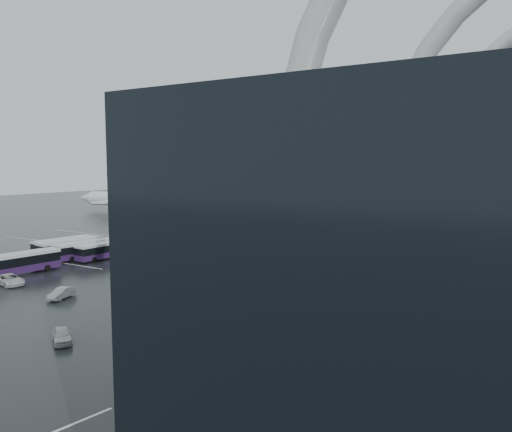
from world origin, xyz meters
The scene contains 25 objects.
ground centered at (0.00, 0.00, 0.00)m, with size 420.00×420.00×0.00m, color black.
lane_marking_near centered at (0.00, -2.00, 0.01)m, with size 120.00×0.25×0.01m, color white.
lane_marking_mid centered at (0.00, 12.00, 0.01)m, with size 120.00×0.25×0.01m, color white.
lane_marking_far centered at (0.00, 40.00, 0.01)m, with size 120.00×0.25×0.01m, color white.
bus_bay_line_south centered at (-24.00, -16.00, 0.01)m, with size 28.00×0.25×0.01m, color white.
bus_bay_line_north centered at (-24.00, 0.00, 0.01)m, with size 28.00×0.25×0.01m, color white.
airliner_main centered at (10.47, 25.99, 5.37)m, with size 63.00×54.37×21.45m.
airliner_gate_b centered at (8.08, 73.77, 5.18)m, with size 59.33×52.49×20.71m.
airliner_gate_c centered at (13.37, 135.03, 5.29)m, with size 59.34×54.73×21.15m.
jet_remote_west centered at (-82.53, 59.49, 4.52)m, with size 40.18×32.52×17.51m.
jet_remote_mid centered at (-81.22, 83.88, 5.57)m, with size 49.35×39.70×21.57m.
jet_remote_far centered at (-89.71, 117.10, 5.43)m, with size 48.35×39.02×21.03m.
bus_row_near_a centered at (-28.31, -9.68, 1.64)m, with size 3.71×12.31×2.99m.
bus_row_near_b centered at (-24.66, -10.65, 1.73)m, with size 4.31×13.01×3.14m.
bus_row_near_c centered at (-20.36, -10.40, 1.75)m, with size 4.31×13.15×3.18m.
bus_row_near_d centered at (-16.87, -8.70, 1.68)m, with size 3.51×12.59×3.07m.
bus_row_far_c centered at (-18.39, -26.02, 1.87)m, with size 4.40×14.08×3.41m.
van_curve_a centered at (-12.92, -30.53, 0.80)m, with size 2.64×5.73×1.59m, color silver.
van_curve_b centered at (13.44, -41.68, 0.72)m, with size 1.69×4.20×1.43m, color silver.
van_curve_c centered at (-0.38, -31.24, 0.70)m, with size 1.48×4.25×1.40m, color silver.
floodlight_mast centered at (-6.35, 9.06, 17.65)m, with size 2.15×2.15×28.06m.
gse_cart_belly_a centered at (22.60, 19.07, 0.57)m, with size 2.08×1.23×1.13m, color gold.
gse_cart_belly_b centered at (22.93, 25.63, 0.57)m, with size 2.10×1.24×1.14m, color slate.
gse_cart_belly_c centered at (4.30, 21.94, 0.65)m, with size 2.39×1.42×1.31m, color gold.
gse_cart_belly_d centered at (25.95, 20.17, 0.59)m, with size 2.16×1.28×1.18m, color slate.
Camera 1 is at (54.63, -72.19, 17.53)m, focal length 35.00 mm.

